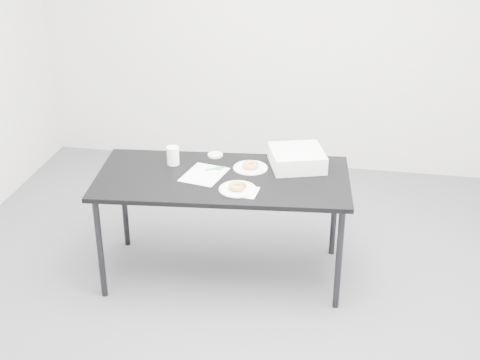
% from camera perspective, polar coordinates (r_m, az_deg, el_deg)
% --- Properties ---
extents(floor, '(4.00, 4.00, 0.00)m').
position_cam_1_polar(floor, '(4.28, -0.92, -9.49)').
color(floor, '#47474C').
rests_on(floor, ground).
extents(wall_back, '(4.00, 0.02, 2.70)m').
position_cam_1_polar(wall_back, '(5.57, 3.07, 14.25)').
color(wall_back, silver).
rests_on(wall_back, floor).
extents(table, '(1.61, 0.87, 0.71)m').
position_cam_1_polar(table, '(4.12, -1.49, -0.36)').
color(table, black).
rests_on(table, floor).
extents(scorecard, '(0.28, 0.33, 0.00)m').
position_cam_1_polar(scorecard, '(4.12, -3.07, 0.48)').
color(scorecard, white).
rests_on(scorecard, table).
extents(logo_patch, '(0.05, 0.05, 0.00)m').
position_cam_1_polar(logo_patch, '(4.19, -1.83, 1.00)').
color(logo_patch, green).
rests_on(logo_patch, scorecard).
extents(pen, '(0.12, 0.08, 0.01)m').
position_cam_1_polar(pen, '(4.18, -2.11, 0.99)').
color(pen, '#0C8555').
rests_on(pen, scorecard).
extents(napkin, '(0.17, 0.17, 0.00)m').
position_cam_1_polar(napkin, '(3.91, 0.36, -1.00)').
color(napkin, white).
rests_on(napkin, table).
extents(plate_near, '(0.22, 0.22, 0.01)m').
position_cam_1_polar(plate_near, '(3.93, -0.20, -0.79)').
color(plate_near, white).
rests_on(plate_near, napkin).
extents(donut_near, '(0.13, 0.13, 0.03)m').
position_cam_1_polar(donut_near, '(3.92, -0.20, -0.53)').
color(donut_near, '#C77F3F').
rests_on(donut_near, plate_near).
extents(plate_far, '(0.22, 0.22, 0.01)m').
position_cam_1_polar(plate_far, '(4.20, 0.89, 1.04)').
color(plate_far, white).
rests_on(plate_far, table).
extents(donut_far, '(0.14, 0.14, 0.03)m').
position_cam_1_polar(donut_far, '(4.19, 0.90, 1.29)').
color(donut_far, '#C77F3F').
rests_on(donut_far, plate_far).
extents(coffee_cup, '(0.08, 0.08, 0.12)m').
position_cam_1_polar(coffee_cup, '(4.26, -5.74, 2.08)').
color(coffee_cup, white).
rests_on(coffee_cup, table).
extents(cup_lid, '(0.10, 0.10, 0.01)m').
position_cam_1_polar(cup_lid, '(4.38, -2.12, 2.15)').
color(cup_lid, white).
rests_on(cup_lid, table).
extents(bakery_box, '(0.40, 0.40, 0.11)m').
position_cam_1_polar(bakery_box, '(4.23, 4.88, 1.87)').
color(bakery_box, white).
rests_on(bakery_box, table).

